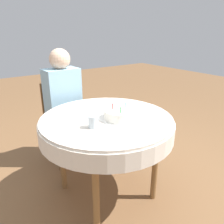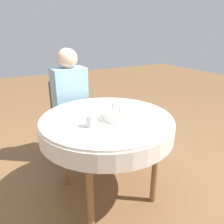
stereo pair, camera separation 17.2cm
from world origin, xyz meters
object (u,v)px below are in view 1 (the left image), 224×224
object	(u,v)px
chair	(62,118)
person	(64,97)
birthday_cake	(120,114)
drinking_glass	(93,122)

from	to	relation	value
chair	person	xyz separation A→B (m)	(0.00, -0.08, 0.26)
person	birthday_cake	bearing A→B (deg)	-83.09
chair	drinking_glass	bearing A→B (deg)	-99.89
person	drinking_glass	xyz separation A→B (m)	(-0.14, -0.83, 0.05)
chair	person	world-z (taller)	person
person	drinking_glass	distance (m)	0.84
birthday_cake	drinking_glass	world-z (taller)	birthday_cake
chair	birthday_cake	distance (m)	0.95
chair	birthday_cake	bearing A→B (deg)	-83.72
chair	drinking_glass	xyz separation A→B (m)	(-0.13, -0.91, 0.31)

